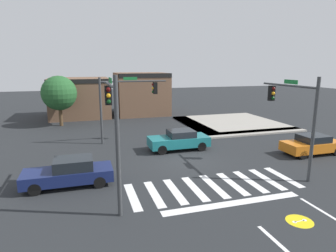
% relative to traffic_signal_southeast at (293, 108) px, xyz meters
% --- Properties ---
extents(ground_plane, '(120.00, 120.00, 0.00)m').
position_rel_traffic_signal_southeast_xyz_m(ground_plane, '(-5.17, 3.76, -3.77)').
color(ground_plane, '#232628').
extents(crosswalk_near, '(8.97, 3.05, 0.01)m').
position_rel_traffic_signal_southeast_xyz_m(crosswalk_near, '(-5.17, -0.74, -3.77)').
color(crosswalk_near, silver).
rests_on(crosswalk_near, ground_plane).
extents(bike_detector_marking, '(1.08, 1.08, 0.01)m').
position_rel_traffic_signal_southeast_xyz_m(bike_detector_marking, '(-3.38, -4.88, -3.77)').
color(bike_detector_marking, yellow).
rests_on(bike_detector_marking, ground_plane).
extents(curb_corner_northeast, '(10.00, 10.60, 0.15)m').
position_rel_traffic_signal_southeast_xyz_m(curb_corner_northeast, '(3.32, 13.18, -3.70)').
color(curb_corner_northeast, '#9E998E').
rests_on(curb_corner_northeast, ground_plane).
extents(storefront_row, '(14.18, 6.45, 5.24)m').
position_rel_traffic_signal_southeast_xyz_m(storefront_row, '(-7.95, 22.89, -1.28)').
color(storefront_row, brown).
rests_on(storefront_row, ground_plane).
extents(traffic_signal_southeast, '(0.32, 4.59, 5.59)m').
position_rel_traffic_signal_southeast_xyz_m(traffic_signal_southeast, '(0.00, 0.00, 0.00)').
color(traffic_signal_southeast, '#383A3D').
rests_on(traffic_signal_southeast, ground_plane).
extents(traffic_signal_southwest, '(0.32, 4.37, 5.80)m').
position_rel_traffic_signal_southeast_xyz_m(traffic_signal_southwest, '(-10.23, -0.87, 0.16)').
color(traffic_signal_southwest, '#383A3D').
rests_on(traffic_signal_southwest, ground_plane).
extents(traffic_signal_northwest, '(5.38, 0.32, 5.26)m').
position_rel_traffic_signal_southeast_xyz_m(traffic_signal_northwest, '(-8.06, 9.35, -0.06)').
color(traffic_signal_northwest, '#383A3D').
rests_on(traffic_signal_northwest, ground_plane).
extents(car_orange, '(4.18, 1.77, 1.39)m').
position_rel_traffic_signal_southeast_xyz_m(car_orange, '(3.86, 2.28, -3.08)').
color(car_orange, orange).
rests_on(car_orange, ground_plane).
extents(car_navy, '(4.49, 1.73, 1.46)m').
position_rel_traffic_signal_southeast_xyz_m(car_navy, '(-12.32, 1.51, -3.06)').
color(car_navy, '#141E4C').
rests_on(car_navy, ground_plane).
extents(car_teal, '(4.42, 1.87, 1.47)m').
position_rel_traffic_signal_southeast_xyz_m(car_teal, '(-4.76, 6.03, -3.03)').
color(car_teal, '#196B70').
rests_on(car_teal, ground_plane).
extents(roadside_tree, '(3.52, 3.52, 5.16)m').
position_rel_traffic_signal_southeast_xyz_m(roadside_tree, '(-13.67, 17.76, -0.39)').
color(roadside_tree, '#4C3823').
rests_on(roadside_tree, ground_plane).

